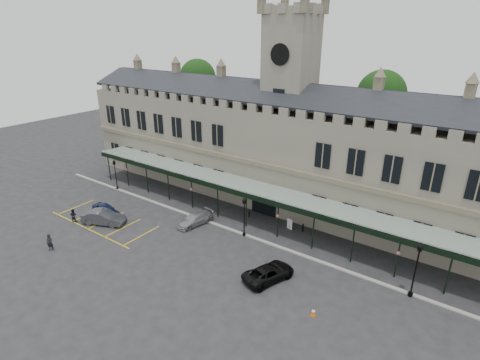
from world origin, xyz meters
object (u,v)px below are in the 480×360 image
Objects in this scene: lamp_post_right at (417,265)px; car_left_a at (106,210)px; lamp_post_left at (115,172)px; person_a at (50,242)px; lamp_post_mid at (244,213)px; car_taxi at (195,219)px; sign_board at (290,224)px; clock_tower at (289,97)px; traffic_cone at (313,312)px; person_b at (73,215)px; car_left_b at (104,217)px; car_van at (269,273)px; station_building at (286,152)px.

lamp_post_right is 1.26× the size of car_left_a.
lamp_post_left reaches higher than person_a.
lamp_post_mid is 1.01× the size of car_taxi.
lamp_post_right is 14.34m from sign_board.
clock_tower reaches higher than sign_board.
traffic_cone is (-5.60, -6.75, -2.74)m from lamp_post_right.
car_taxi is at bearing -139.00° from sign_board.
car_left_b is at bearing -176.97° from person_b.
person_b is (-21.00, -12.73, 0.21)m from sign_board.
car_van is (2.74, -9.00, 0.08)m from sign_board.
sign_board is (4.26, -6.45, -5.88)m from station_building.
car_taxi is 14.78m from person_a.
car_van is 21.92m from person_a.
car_left_a is at bearing -143.36° from car_taxi.
person_b is at bearing -153.98° from lamp_post_mid.
sign_board is 24.56m from person_b.
person_b is (-23.74, -3.73, 0.13)m from car_van.
clock_tower reaches higher than person_b.
lamp_post_mid is at bearing -84.67° from station_building.
sign_board is (-13.50, 4.15, -2.47)m from lamp_post_right.
lamp_post_right is 33.30m from car_left_a.
lamp_post_right is at bearing -76.27° from car_left_a.
person_b is (-16.74, -19.27, -12.31)m from clock_tower.
car_taxi is at bearing -169.17° from lamp_post_mid.
station_building is 12.41× the size of car_van.
traffic_cone is 0.40× the size of person_b.
car_taxi is at bearing -4.76° from lamp_post_left.
lamp_post_mid is (21.27, -0.13, 0.11)m from lamp_post_left.
car_van is 24.03m from person_b.
car_left_b is 3.06× the size of person_b.
car_left_a is 3.57m from person_b.
car_left_a is at bearing -160.90° from lamp_post_mid.
car_left_b is at bearing -136.57° from sign_board.
lamp_post_right is 35.62m from person_b.
lamp_post_right is 1.07× the size of car_van.
car_left_a reaches higher than car_van.
lamp_post_left is (-20.29, -10.49, -10.55)m from clock_tower.
car_taxi is at bearing -177.29° from lamp_post_right.
person_b is (-28.89, -1.84, 0.48)m from traffic_cone.
station_building is 37.54× the size of person_b.
lamp_post_mid reaches higher than person_a.
car_van is at bearing 159.86° from traffic_cone.
clock_tower reaches higher than lamp_post_right.
person_b is at bearing -67.99° from lamp_post_left.
clock_tower is at bearing 95.28° from lamp_post_mid.
clock_tower is at bearing -61.11° from car_left_b.
station_building reaches higher than lamp_post_right.
car_left_b is at bearing 60.99° from person_a.
car_taxi is (-9.26, -5.23, 0.06)m from sign_board.
sign_board is 0.76× the size of person_b.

